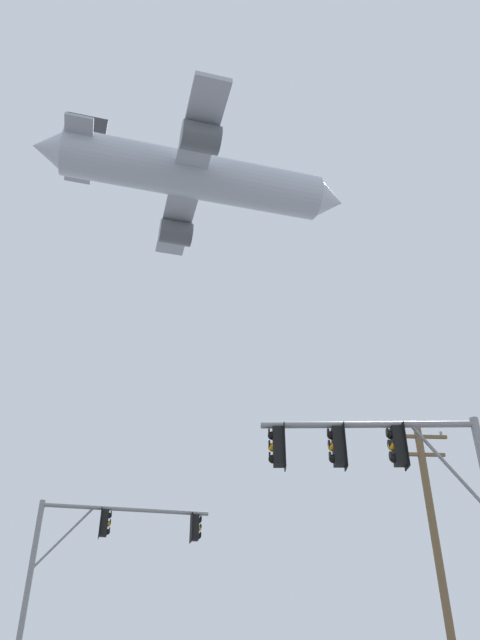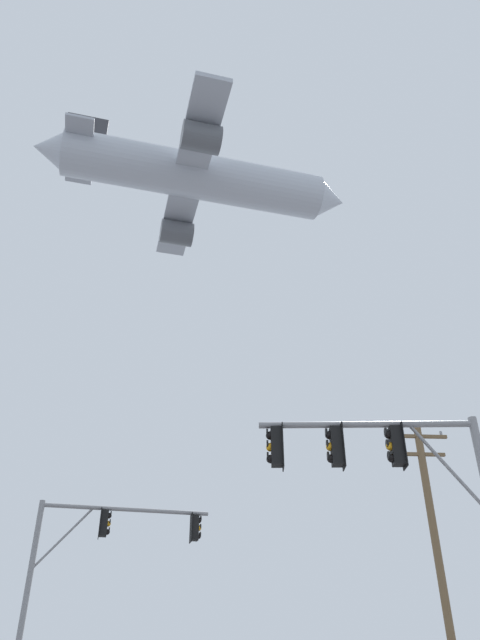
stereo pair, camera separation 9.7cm
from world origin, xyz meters
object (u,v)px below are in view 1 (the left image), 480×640
(signal_pole_far, at_px, (96,551))
(airplane, at_px, (195,177))
(signal_pole_near, at_px, (400,482))
(utility_pole, at_px, (436,546))

(signal_pole_far, distance_m, airplane, 42.36)
(signal_pole_far, height_order, airplane, airplane)
(signal_pole_near, distance_m, airplane, 47.54)
(utility_pole, relative_size, airplane, 0.31)
(signal_pole_near, bearing_deg, utility_pole, 64.95)
(signal_pole_near, bearing_deg, airplane, 101.85)
(signal_pole_near, distance_m, signal_pole_far, 12.08)
(airplane, bearing_deg, utility_pole, -64.70)
(signal_pole_near, xyz_separation_m, airplane, (-6.05, 28.84, 37.31))
(airplane, bearing_deg, signal_pole_far, -95.67)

